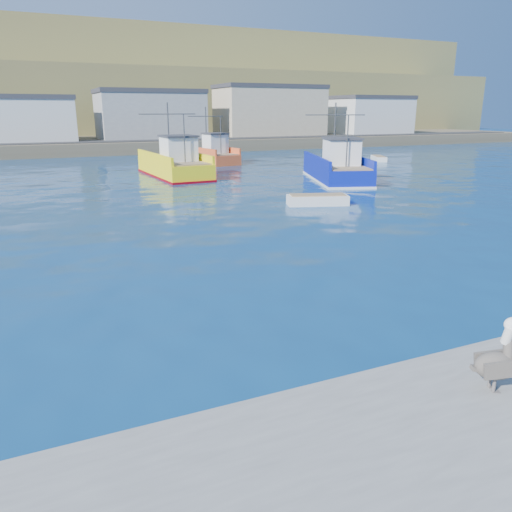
{
  "coord_description": "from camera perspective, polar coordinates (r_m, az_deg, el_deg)",
  "views": [
    {
      "loc": [
        -7.23,
        -10.63,
        5.77
      ],
      "look_at": [
        -1.25,
        2.73,
        1.47
      ],
      "focal_mm": 35.0,
      "sensor_mm": 36.0,
      "label": 1
    }
  ],
  "objects": [
    {
      "name": "boat_orange",
      "position": [
        57.29,
        -5.12,
        11.56
      ],
      "size": [
        4.51,
        8.73,
        6.08
      ],
      "color": "#E85728",
      "rests_on": "ground"
    },
    {
      "name": "skiff_far",
      "position": [
        61.29,
        13.84,
        10.72
      ],
      "size": [
        2.49,
        3.59,
        0.74
      ],
      "color": "silver",
      "rests_on": "ground"
    },
    {
      "name": "ground",
      "position": [
        14.09,
        9.3,
        -8.05
      ],
      "size": [
        260.0,
        260.0,
        0.0
      ],
      "primitive_type": "plane",
      "color": "navy",
      "rests_on": "ground"
    },
    {
      "name": "pelican",
      "position": [
        10.87,
        26.03,
        -10.59
      ],
      "size": [
        1.2,
        0.79,
        1.53
      ],
      "color": "#595451",
      "rests_on": "dock"
    },
    {
      "name": "trawler_yellow_b",
      "position": [
        46.08,
        -9.29,
        10.25
      ],
      "size": [
        5.24,
        11.21,
        6.48
      ],
      "color": "yellow",
      "rests_on": "ground"
    },
    {
      "name": "dock_bollards",
      "position": [
        11.82,
        21.13,
        -10.5
      ],
      "size": [
        36.2,
        0.2,
        0.3
      ],
      "color": "#4C4C4C",
      "rests_on": "dock"
    },
    {
      "name": "skiff_mid",
      "position": [
        31.85,
        7.04,
        6.28
      ],
      "size": [
        4.02,
        2.43,
        0.82
      ],
      "color": "silver",
      "rests_on": "ground"
    },
    {
      "name": "trawler_blue",
      "position": [
        43.26,
        9.23,
        9.84
      ],
      "size": [
        7.0,
        11.3,
        6.43
      ],
      "color": "#0A1995",
      "rests_on": "ground"
    },
    {
      "name": "far_shore",
      "position": [
        120.1,
        -21.61,
        16.81
      ],
      "size": [
        200.0,
        81.0,
        24.0
      ],
      "color": "brown",
      "rests_on": "ground"
    }
  ]
}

